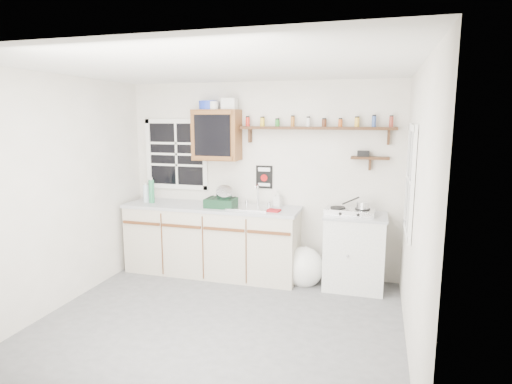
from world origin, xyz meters
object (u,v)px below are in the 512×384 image
Objects in this scene: spice_shelf at (316,127)px; hotplate at (350,211)px; main_cabinet at (212,240)px; right_cabinet at (354,251)px; dish_rack at (222,200)px; upper_cabinet at (217,135)px.

hotplate is (0.46, -0.21, -0.98)m from spice_shelf.
main_cabinet is 2.54× the size of right_cabinet.
right_cabinet is 2.38× the size of dish_rack.
upper_cabinet reaches higher than spice_shelf.
main_cabinet is at bearing 161.88° from dish_rack.
main_cabinet reaches higher than right_cabinet.
hotplate is at bearing -163.66° from right_cabinet.
spice_shelf is (1.27, 0.07, 0.10)m from upper_cabinet.
upper_cabinet is at bearing 123.47° from dish_rack.
right_cabinet is 1.54× the size of hotplate.
upper_cabinet reaches higher than hotplate.
spice_shelf is at bearing 160.36° from right_cabinet.
spice_shelf is 5.00× the size of dish_rack.
upper_cabinet is (-1.80, 0.12, 1.37)m from right_cabinet.
dish_rack reaches higher than right_cabinet.
spice_shelf reaches higher than right_cabinet.
upper_cabinet reaches higher than main_cabinet.
main_cabinet is 1.84m from right_cabinet.
hotplate reaches higher than right_cabinet.
upper_cabinet is (0.03, 0.14, 1.36)m from main_cabinet.
main_cabinet is 1.83m from hotplate.
spice_shelf is 1.10m from hotplate.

